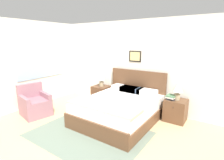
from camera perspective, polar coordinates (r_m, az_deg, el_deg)
ground_plane at (r=3.58m, az=-12.34°, el=-21.77°), size 16.00×16.00×0.00m
wall_back at (r=5.22m, az=9.03°, el=4.77°), size 7.96×0.09×2.60m
wall_left at (r=6.05m, az=-22.16°, el=5.10°), size 0.08×5.07×2.60m
area_rug_main at (r=4.05m, az=-7.59°, el=-17.07°), size 2.43×1.79×0.01m
bed at (r=4.54m, az=2.52°, el=-9.18°), size 1.72×2.09×1.17m
armchair at (r=5.29m, az=-23.90°, el=-7.31°), size 0.86×0.80×0.84m
nightstand_near_window at (r=5.79m, az=-3.49°, el=-4.67°), size 0.52×0.51×0.56m
nightstand_by_door at (r=4.79m, az=20.00°, el=-9.24°), size 0.52×0.51×0.56m
table_lamp_near_window at (r=5.64m, az=-3.49°, el=0.92°), size 0.27×0.27×0.46m
table_lamp_by_door at (r=4.62m, az=20.64°, el=-2.57°), size 0.27×0.27×0.46m
book_thick_bottom at (r=4.67m, az=18.74°, el=-5.76°), size 0.22×0.23×0.04m
book_hardcover_middle at (r=4.66m, az=18.77°, el=-5.30°), size 0.25×0.28×0.03m
book_novel_upper at (r=4.65m, az=18.80°, el=-4.91°), size 0.23×0.25×0.03m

